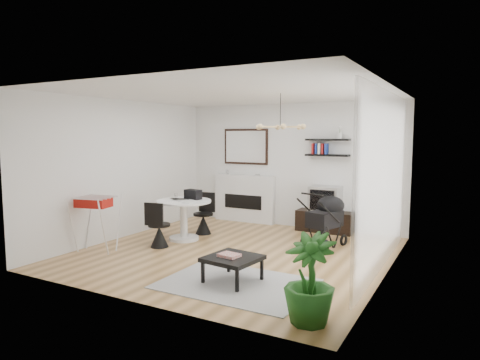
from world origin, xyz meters
The scene contains 25 objects.
floor centered at (0.00, 0.00, 0.00)m, with size 5.00×5.00×0.00m, color olive.
ceiling centered at (0.00, 0.00, 2.70)m, with size 5.00×5.00×0.00m, color white.
wall_back centered at (0.00, 2.50, 1.35)m, with size 5.00×5.00×0.00m, color white.
wall_left centered at (-2.50, 0.00, 1.35)m, with size 5.00×5.00×0.00m, color white.
wall_right centered at (2.50, 0.00, 1.35)m, with size 5.00×5.00×0.00m, color white.
sheer_curtain centered at (2.40, 0.20, 1.35)m, with size 0.04×3.60×2.60m, color white.
fireplace centered at (-1.10, 2.42, 0.69)m, with size 1.50×0.17×2.16m.
shelf_lower centered at (0.87, 2.37, 1.60)m, with size 0.90×0.25×0.04m, color black.
shelf_upper centered at (0.87, 2.37, 1.92)m, with size 0.90×0.25×0.04m, color black.
pendant_lamp centered at (0.70, 0.30, 2.15)m, with size 0.90×0.90×0.10m, color tan, non-canonical shape.
tv_console centered at (0.87, 2.29, 0.22)m, with size 1.17×0.41×0.44m, color black.
crt_tv centered at (0.88, 2.28, 0.70)m, with size 0.60×0.53×0.53m.
dining_table centered at (-1.30, 0.32, 0.51)m, with size 1.06×1.06×0.77m.
laptop centered at (-1.42, 0.27, 0.78)m, with size 0.32×0.21×0.03m, color black.
black_bag centered at (-1.21, 0.51, 0.87)m, with size 0.31×0.19×0.19m, color black.
newspaper centered at (-1.09, 0.22, 0.78)m, with size 0.37×0.30×0.01m, color silver.
drinking_glass centered at (-1.60, 0.47, 0.82)m, with size 0.06×0.06×0.10m, color white.
chair_far centered at (-1.25, 0.93, 0.26)m, with size 0.41×0.42×0.84m.
chair_near centered at (-1.37, -0.35, 0.26)m, with size 0.41×0.42×0.83m.
drying_rack centered at (-2.14, -1.09, 0.51)m, with size 0.76×0.73×0.97m.
stroller centered at (1.23, 1.23, 0.44)m, with size 0.72×0.92×1.02m.
rug centered at (0.79, -1.36, 0.01)m, with size 1.99×1.44×0.01m, color #A6A6A6.
coffee_table centered at (0.70, -1.31, 0.32)m, with size 0.76×0.76×0.35m.
magazines centered at (0.67, -1.34, 0.38)m, with size 0.27×0.21×0.04m, color #B4392D.
potted_plant centered at (2.06, -2.04, 0.49)m, with size 0.55×0.55×0.98m, color #1D5618.
Camera 1 is at (3.53, -6.27, 2.01)m, focal length 32.00 mm.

